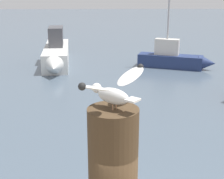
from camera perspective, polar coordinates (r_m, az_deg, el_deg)
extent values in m
cylinder|color=tan|center=(2.05, 0.73, -2.86)|extent=(0.01, 0.01, 0.04)
cylinder|color=tan|center=(2.02, 0.11, -3.14)|extent=(0.01, 0.01, 0.04)
ellipsoid|color=silver|center=(2.02, 0.20, -1.14)|extent=(0.24, 0.21, 0.10)
sphere|color=silver|center=(2.09, -2.70, 0.27)|extent=(0.06, 0.06, 0.06)
cone|color=yellow|center=(2.12, -3.82, 0.43)|extent=(0.05, 0.04, 0.02)
cube|color=silver|center=(1.94, 3.62, -1.81)|extent=(0.10, 0.11, 0.01)
ellipsoid|color=silver|center=(2.12, 3.26, 2.39)|extent=(0.25, 0.27, 0.10)
sphere|color=black|center=(2.20, 4.98, 3.94)|extent=(0.04, 0.04, 0.04)
ellipsoid|color=silver|center=(1.85, -2.80, 0.23)|extent=(0.25, 0.27, 0.10)
sphere|color=black|center=(1.76, -5.25, 0.53)|extent=(0.04, 0.04, 0.04)
cube|color=silver|center=(16.42, -9.62, 5.97)|extent=(1.56, 4.92, 0.84)
cone|color=silver|center=(13.77, -10.07, 3.99)|extent=(1.09, 1.09, 1.01)
cube|color=#47474C|center=(16.45, -9.75, 9.11)|extent=(0.80, 1.53, 0.93)
cube|color=navy|center=(15.58, 10.09, 4.88)|extent=(3.04, 1.79, 0.59)
cone|color=navy|center=(15.42, 16.26, 4.45)|extent=(0.94, 0.94, 0.73)
cube|color=silver|center=(15.48, 9.56, 7.34)|extent=(1.19, 0.81, 0.73)
cylinder|color=#A5A5A8|center=(15.27, 9.94, 14.84)|extent=(0.08, 0.08, 3.32)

